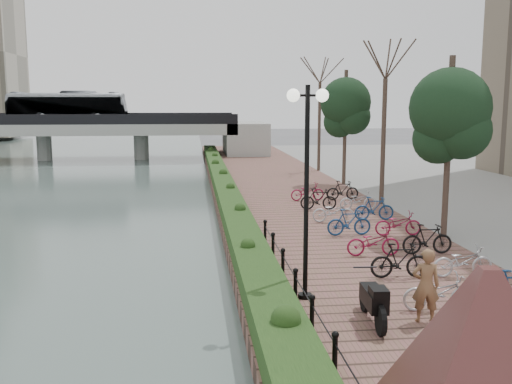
{
  "coord_description": "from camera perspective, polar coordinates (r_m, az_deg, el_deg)",
  "views": [
    {
      "loc": [
        -1.09,
        -10.5,
        5.33
      ],
      "look_at": [
        1.27,
        10.78,
        2.0
      ],
      "focal_mm": 40.0,
      "sensor_mm": 36.0,
      "label": 1
    }
  ],
  "objects": [
    {
      "name": "ground",
      "position": [
        11.83,
        -0.38,
        -17.95
      ],
      "size": [
        220.0,
        220.0,
        0.0
      ],
      "primitive_type": "plane",
      "color": "#59595B",
      "rests_on": "ground"
    },
    {
      "name": "promenade",
      "position": [
        28.91,
        3.9,
        -1.3
      ],
      "size": [
        8.0,
        75.0,
        0.5
      ],
      "primitive_type": "cube",
      "color": "brown",
      "rests_on": "ground"
    },
    {
      "name": "hedge",
      "position": [
        30.89,
        -3.13,
        0.39
      ],
      "size": [
        1.1,
        56.0,
        0.6
      ],
      "primitive_type": "cube",
      "color": "#183513",
      "rests_on": "promenade"
    },
    {
      "name": "chain_fence",
      "position": [
        13.52,
        4.73,
        -10.56
      ],
      "size": [
        0.1,
        14.1,
        0.7
      ],
      "color": "black",
      "rests_on": "promenade"
    },
    {
      "name": "granite_monument",
      "position": [
        8.02,
        21.73,
        -16.78
      ],
      "size": [
        5.42,
        5.42,
        2.86
      ],
      "color": "#4E2321",
      "rests_on": "promenade"
    },
    {
      "name": "lamppost",
      "position": [
        13.85,
        5.12,
        4.39
      ],
      "size": [
        1.02,
        0.32,
        5.27
      ],
      "color": "black",
      "rests_on": "promenade"
    },
    {
      "name": "motorcycle",
      "position": [
        13.1,
        11.57,
        -10.42
      ],
      "size": [
        0.66,
        1.8,
        1.1
      ],
      "primitive_type": null,
      "rotation": [
        0.0,
        0.0,
        -0.06
      ],
      "color": "black",
      "rests_on": "promenade"
    },
    {
      "name": "pedestrian",
      "position": [
        13.34,
        16.63,
        -8.94
      ],
      "size": [
        0.68,
        0.52,
        1.68
      ],
      "primitive_type": "imported",
      "rotation": [
        0.0,
        0.0,
        2.95
      ],
      "color": "brown",
      "rests_on": "promenade"
    },
    {
      "name": "bicycle_parking",
      "position": [
        21.47,
        11.66,
        -3.05
      ],
      "size": [
        2.4,
        17.32,
        1.0
      ],
      "color": "#B8B9BE",
      "rests_on": "promenade"
    },
    {
      "name": "street_trees",
      "position": [
        24.96,
        15.09,
        4.76
      ],
      "size": [
        3.2,
        37.12,
        6.8
      ],
      "color": "#33281E",
      "rests_on": "promenade"
    },
    {
      "name": "bridge",
      "position": [
        57.14,
        -20.05,
        6.35
      ],
      "size": [
        36.0,
        10.77,
        6.5
      ],
      "color": "#9FA09A",
      "rests_on": "ground"
    }
  ]
}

